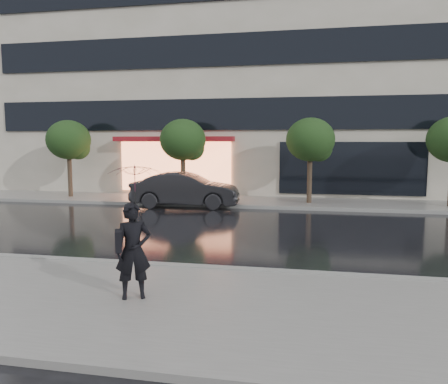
# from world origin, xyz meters

# --- Properties ---
(ground) EXTENTS (120.00, 120.00, 0.00)m
(ground) POSITION_xyz_m (0.00, 0.00, 0.00)
(ground) COLOR black
(ground) RESTS_ON ground
(sidewalk_near) EXTENTS (60.00, 4.50, 0.12)m
(sidewalk_near) POSITION_xyz_m (0.00, -3.25, 0.06)
(sidewalk_near) COLOR slate
(sidewalk_near) RESTS_ON ground
(sidewalk_far) EXTENTS (60.00, 3.50, 0.12)m
(sidewalk_far) POSITION_xyz_m (0.00, 10.25, 0.06)
(sidewalk_far) COLOR slate
(sidewalk_far) RESTS_ON ground
(curb_near) EXTENTS (60.00, 0.25, 0.14)m
(curb_near) POSITION_xyz_m (0.00, -1.00, 0.07)
(curb_near) COLOR gray
(curb_near) RESTS_ON ground
(curb_far) EXTENTS (60.00, 0.25, 0.14)m
(curb_far) POSITION_xyz_m (0.00, 8.50, 0.07)
(curb_far) COLOR gray
(curb_far) RESTS_ON ground
(office_building) EXTENTS (30.00, 12.76, 18.00)m
(office_building) POSITION_xyz_m (-0.00, 17.97, 9.00)
(office_building) COLOR beige
(office_building) RESTS_ON ground
(tree_far_west) EXTENTS (2.20, 2.20, 3.99)m
(tree_far_west) POSITION_xyz_m (-8.94, 10.03, 2.92)
(tree_far_west) COLOR #33261C
(tree_far_west) RESTS_ON ground
(tree_mid_west) EXTENTS (2.20, 2.20, 3.99)m
(tree_mid_west) POSITION_xyz_m (-2.94, 10.03, 2.92)
(tree_mid_west) COLOR #33261C
(tree_mid_west) RESTS_ON ground
(tree_mid_east) EXTENTS (2.20, 2.20, 3.99)m
(tree_mid_east) POSITION_xyz_m (3.06, 10.03, 2.92)
(tree_mid_east) COLOR #33261C
(tree_mid_east) RESTS_ON ground
(parked_car) EXTENTS (4.84, 2.01, 1.56)m
(parked_car) POSITION_xyz_m (-2.40, 8.30, 0.78)
(parked_car) COLOR black
(parked_car) RESTS_ON ground
(pedestrian_with_umbrella) EXTENTS (1.25, 1.25, 2.40)m
(pedestrian_with_umbrella) POSITION_xyz_m (-0.02, -3.12, 1.68)
(pedestrian_with_umbrella) COLOR black
(pedestrian_with_umbrella) RESTS_ON sidewalk_near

